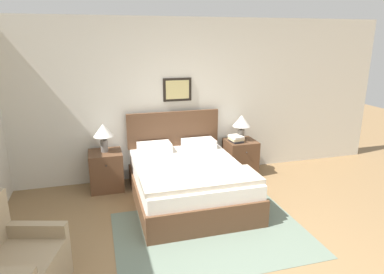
{
  "coord_description": "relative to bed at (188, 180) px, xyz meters",
  "views": [
    {
      "loc": [
        -1.24,
        -2.49,
        2.28
      ],
      "look_at": [
        -0.08,
        1.61,
        1.04
      ],
      "focal_mm": 32.0,
      "sensor_mm": 36.0,
      "label": 1
    }
  ],
  "objects": [
    {
      "name": "wall_back",
      "position": [
        0.05,
        1.05,
        1.0
      ],
      "size": [
        7.58,
        0.09,
        2.6
      ],
      "color": "beige",
      "rests_on": "ground_plane"
    },
    {
      "name": "area_rug_main",
      "position": [
        0.03,
        -0.96,
        -0.3
      ],
      "size": [
        2.3,
        1.66,
        0.01
      ],
      "color": "slate",
      "rests_on": "ground_plane"
    },
    {
      "name": "bed",
      "position": [
        0.0,
        0.0,
        0.0
      ],
      "size": [
        1.53,
        1.97,
        1.13
      ],
      "color": "brown",
      "rests_on": "ground_plane"
    },
    {
      "name": "armchair",
      "position": [
        -2.02,
        -1.49,
        0.0
      ],
      "size": [
        0.87,
        0.94,
        0.92
      ],
      "rotation": [
        0.0,
        0.0,
        -1.85
      ],
      "color": "#998466",
      "rests_on": "ground_plane"
    },
    {
      "name": "nightstand_near_window",
      "position": [
        -1.12,
        0.73,
        -0.0
      ],
      "size": [
        0.5,
        0.5,
        0.6
      ],
      "color": "brown",
      "rests_on": "ground_plane"
    },
    {
      "name": "nightstand_by_door",
      "position": [
        1.12,
        0.73,
        -0.0
      ],
      "size": [
        0.5,
        0.5,
        0.6
      ],
      "color": "brown",
      "rests_on": "ground_plane"
    },
    {
      "name": "table_lamp_near_window",
      "position": [
        -1.13,
        0.74,
        0.61
      ],
      "size": [
        0.3,
        0.3,
        0.44
      ],
      "color": "slate",
      "rests_on": "nightstand_near_window"
    },
    {
      "name": "table_lamp_by_door",
      "position": [
        1.13,
        0.74,
        0.61
      ],
      "size": [
        0.3,
        0.3,
        0.44
      ],
      "color": "slate",
      "rests_on": "nightstand_by_door"
    },
    {
      "name": "book_thick_bottom",
      "position": [
        1.01,
        0.68,
        0.31
      ],
      "size": [
        0.19,
        0.25,
        0.03
      ],
      "rotation": [
        0.0,
        0.0,
        0.1
      ],
      "color": "#232328",
      "rests_on": "nightstand_by_door"
    },
    {
      "name": "book_hardcover_middle",
      "position": [
        1.01,
        0.68,
        0.35
      ],
      "size": [
        0.22,
        0.24,
        0.04
      ],
      "rotation": [
        0.0,
        0.0,
        0.11
      ],
      "color": "beige",
      "rests_on": "book_thick_bottom"
    },
    {
      "name": "book_novel_upper",
      "position": [
        1.01,
        0.68,
        0.39
      ],
      "size": [
        0.22,
        0.27,
        0.04
      ],
      "rotation": [
        0.0,
        0.0,
        0.17
      ],
      "color": "silver",
      "rests_on": "book_hardcover_middle"
    }
  ]
}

